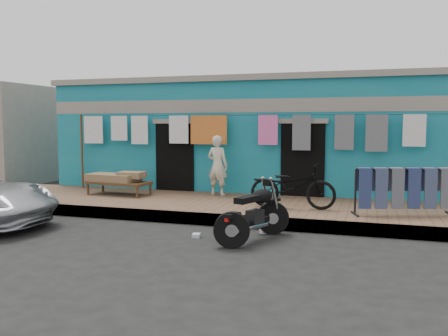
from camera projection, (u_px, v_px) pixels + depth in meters
ground at (189, 244)px, 8.20m from camera, size 80.00×80.00×0.00m
sidewalk at (237, 208)px, 11.03m from camera, size 28.00×3.00×0.25m
curb at (217, 220)px, 9.66m from camera, size 28.00×0.10×0.25m
building at (272, 137)px, 14.67m from camera, size 12.20×5.20×3.36m
clothesline at (236, 134)px, 12.18m from camera, size 10.06×0.06×2.10m
seated_person at (218, 165)px, 12.11m from camera, size 0.61×0.47×1.54m
bicycle at (293, 181)px, 10.25m from camera, size 1.85×0.67×1.19m
motorcycle at (253, 211)px, 8.41m from camera, size 1.63×2.00×1.06m
charpoy at (119, 183)px, 12.28m from camera, size 1.88×1.16×0.58m
jeans_rack at (404, 191)px, 9.50m from camera, size 2.29×1.59×0.99m
litter_a at (222, 228)px, 9.27m from camera, size 0.22×0.22×0.08m
litter_b at (264, 231)px, 9.01m from camera, size 0.19×0.19×0.08m
litter_c at (196, 236)px, 8.69m from camera, size 0.17×0.20×0.07m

